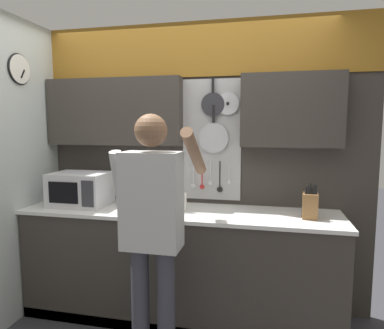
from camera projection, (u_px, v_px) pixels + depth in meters
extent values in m
plane|color=#38383D|center=(179.00, 316.00, 2.96)|extent=(14.00, 14.00, 0.00)
cube|color=#38332D|center=(179.00, 266.00, 2.90)|extent=(2.60, 0.61, 0.91)
cube|color=white|center=(179.00, 212.00, 2.85)|extent=(2.63, 0.64, 0.03)
cube|color=black|center=(171.00, 329.00, 2.68)|extent=(2.60, 0.06, 0.09)
cube|color=#38332D|center=(188.00, 166.00, 3.13)|extent=(3.20, 0.04, 2.53)
cube|color=#99661E|center=(187.00, 50.00, 2.98)|extent=(3.16, 0.02, 0.47)
cube|color=#38332D|center=(114.00, 112.00, 3.12)|extent=(1.27, 0.16, 0.60)
cube|color=#38332D|center=(291.00, 110.00, 2.78)|extent=(0.82, 0.16, 0.60)
cube|color=#B2B2B2|center=(212.00, 140.00, 3.02)|extent=(0.52, 0.01, 1.06)
cylinder|color=#2D2D33|center=(213.00, 104.00, 2.96)|extent=(0.20, 0.02, 0.20)
cube|color=black|center=(213.00, 85.00, 2.93)|extent=(0.02, 0.02, 0.13)
cylinder|color=#B7B7BC|center=(214.00, 138.00, 2.99)|extent=(0.26, 0.02, 0.26)
cube|color=black|center=(214.00, 114.00, 2.96)|extent=(0.02, 0.02, 0.15)
cylinder|color=silver|center=(228.00, 104.00, 2.93)|extent=(0.19, 0.01, 0.19)
sphere|color=black|center=(228.00, 103.00, 2.91)|extent=(0.03, 0.03, 0.03)
cylinder|color=silver|center=(193.00, 173.00, 3.07)|extent=(0.01, 0.01, 0.22)
ellipsoid|color=silver|center=(193.00, 186.00, 3.08)|extent=(0.05, 0.01, 0.04)
cylinder|color=red|center=(202.00, 173.00, 3.05)|extent=(0.01, 0.01, 0.22)
ellipsoid|color=red|center=(202.00, 187.00, 3.06)|extent=(0.05, 0.01, 0.04)
cylinder|color=silver|center=(211.00, 171.00, 3.03)|extent=(0.01, 0.01, 0.19)
ellipsoid|color=silver|center=(211.00, 183.00, 3.04)|extent=(0.04, 0.01, 0.04)
cylinder|color=black|center=(220.00, 175.00, 3.01)|extent=(0.01, 0.01, 0.24)
ellipsoid|color=black|center=(220.00, 190.00, 3.03)|extent=(0.05, 0.01, 0.05)
cylinder|color=silver|center=(229.00, 171.00, 2.99)|extent=(0.01, 0.01, 0.17)
ellipsoid|color=silver|center=(229.00, 182.00, 3.00)|extent=(0.04, 0.01, 0.04)
cube|color=silver|center=(4.00, 173.00, 2.71)|extent=(0.04, 1.60, 2.53)
cylinder|color=white|center=(20.00, 69.00, 2.82)|extent=(0.02, 0.24, 0.24)
torus|color=black|center=(19.00, 69.00, 2.82)|extent=(0.02, 0.26, 0.26)
cube|color=black|center=(23.00, 74.00, 2.84)|extent=(0.01, 0.05, 0.08)
cube|color=silver|center=(80.00, 189.00, 3.01)|extent=(0.49, 0.36, 0.29)
cube|color=black|center=(63.00, 193.00, 2.84)|extent=(0.27, 0.01, 0.18)
cube|color=#333338|center=(87.00, 194.00, 2.79)|extent=(0.11, 0.01, 0.22)
cube|color=brown|center=(310.00, 206.00, 2.60)|extent=(0.12, 0.16, 0.19)
cylinder|color=black|center=(306.00, 191.00, 2.56)|extent=(0.02, 0.03, 0.05)
cylinder|color=black|center=(308.00, 190.00, 2.55)|extent=(0.02, 0.03, 0.06)
cylinder|color=black|center=(310.00, 189.00, 2.55)|extent=(0.02, 0.03, 0.08)
cylinder|color=black|center=(312.00, 191.00, 2.55)|extent=(0.02, 0.03, 0.05)
cylinder|color=black|center=(314.00, 189.00, 2.54)|extent=(0.02, 0.03, 0.07)
cylinder|color=black|center=(316.00, 190.00, 2.54)|extent=(0.02, 0.03, 0.07)
cylinder|color=white|center=(180.00, 202.00, 2.82)|extent=(0.12, 0.12, 0.15)
cylinder|color=tan|center=(178.00, 187.00, 2.83)|extent=(0.05, 0.06, 0.27)
cylinder|color=red|center=(181.00, 192.00, 2.81)|extent=(0.01, 0.04, 0.19)
cylinder|color=black|center=(179.00, 187.00, 2.79)|extent=(0.04, 0.02, 0.28)
cylinder|color=silver|center=(180.00, 192.00, 2.81)|extent=(0.03, 0.02, 0.20)
cylinder|color=silver|center=(178.00, 191.00, 2.79)|extent=(0.05, 0.05, 0.21)
cylinder|color=tan|center=(183.00, 187.00, 2.80)|extent=(0.05, 0.02, 0.29)
cylinder|color=silver|center=(179.00, 192.00, 2.83)|extent=(0.04, 0.01, 0.20)
cylinder|color=#383842|center=(140.00, 307.00, 2.30)|extent=(0.12, 0.12, 0.84)
cylinder|color=#383842|center=(166.00, 310.00, 2.27)|extent=(0.12, 0.12, 0.84)
cube|color=#BCBCBC|center=(152.00, 201.00, 2.20)|extent=(0.38, 0.22, 0.63)
sphere|color=brown|center=(151.00, 130.00, 2.15)|extent=(0.21, 0.21, 0.21)
cylinder|color=#BCBCBC|center=(121.00, 191.00, 2.28)|extent=(0.08, 0.23, 0.56)
cylinder|color=brown|center=(194.00, 153.00, 2.35)|extent=(0.08, 0.52, 0.36)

